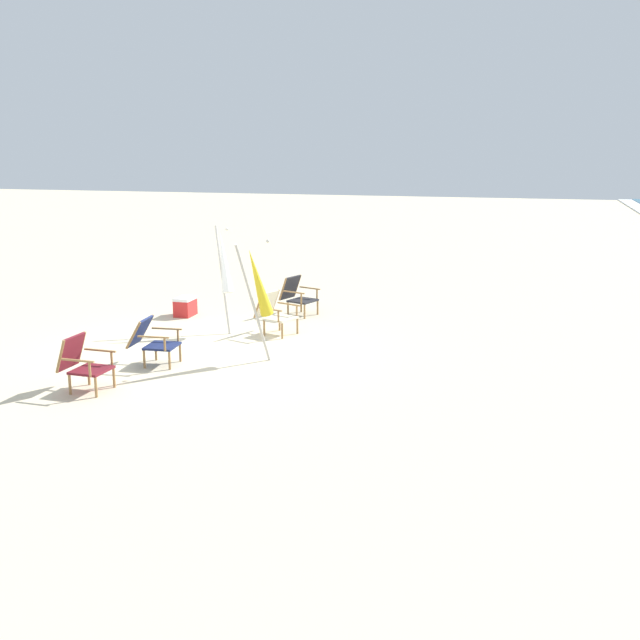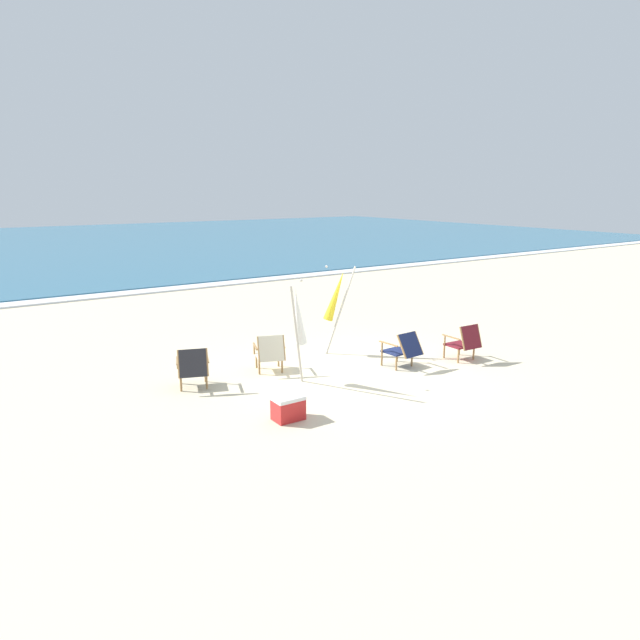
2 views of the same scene
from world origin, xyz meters
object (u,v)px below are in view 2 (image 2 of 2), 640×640
cooler_box (288,408)px  beach_chair_mid_center (403,348)px  beach_chair_front_left (464,341)px  beach_chair_front_right (193,367)px  umbrella_furled_yellow (336,296)px  umbrella_furled_white (298,318)px  beach_chair_back_left (270,352)px

cooler_box → beach_chair_mid_center: bearing=16.6°
beach_chair_mid_center → beach_chair_front_left: size_ratio=0.98×
beach_chair_front_right → umbrella_furled_yellow: (3.59, 0.43, 0.90)m
beach_chair_front_right → beach_chair_mid_center: (4.13, -1.22, -0.01)m
umbrella_furled_white → cooler_box: (-1.04, -1.34, -1.13)m
beach_chair_mid_center → beach_chair_back_left: bearing=152.5°
beach_chair_back_left → beach_chair_mid_center: 2.77m
beach_chair_front_right → umbrella_furled_white: umbrella_furled_white is taller
beach_chair_back_left → beach_chair_mid_center: bearing=-27.5°
beach_chair_front_right → umbrella_furled_yellow: 3.73m
umbrella_furled_white → cooler_box: 2.03m
beach_chair_front_right → umbrella_furled_white: size_ratio=0.41×
beach_chair_back_left → umbrella_furled_yellow: 2.15m
beach_chair_front_left → beach_chair_mid_center: bearing=166.2°
umbrella_furled_yellow → cooler_box: (-2.86, -2.67, -1.13)m
beach_chair_front_right → cooler_box: bearing=-72.0°
cooler_box → umbrella_furled_yellow: bearing=43.0°
beach_chair_back_left → beach_chair_front_left: bearing=-22.7°
beach_chair_back_left → umbrella_furled_yellow: umbrella_furled_yellow is taller
beach_chair_front_right → umbrella_furled_yellow: bearing=6.9°
beach_chair_front_left → cooler_box: 4.92m
beach_chair_front_left → umbrella_furled_white: (-3.83, 0.68, 0.89)m
umbrella_furled_white → cooler_box: bearing=-127.9°
beach_chair_front_right → beach_chair_mid_center: bearing=-16.5°
beach_chair_front_left → umbrella_furled_white: 4.00m
umbrella_furled_white → umbrella_furled_yellow: umbrella_furled_yellow is taller
umbrella_furled_white → umbrella_furled_yellow: size_ratio=1.00×
beach_chair_mid_center → umbrella_furled_yellow: umbrella_furled_yellow is taller
beach_chair_front_left → umbrella_furled_yellow: (-2.01, 2.02, 0.90)m
cooler_box → beach_chair_front_right: bearing=108.0°
beach_chair_mid_center → cooler_box: bearing=-163.4°
beach_chair_mid_center → umbrella_furled_white: bearing=172.3°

